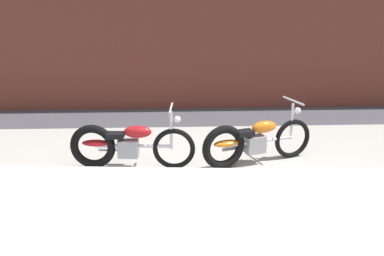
% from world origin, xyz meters
% --- Properties ---
extents(ground_plane, '(80.00, 80.00, 0.00)m').
position_xyz_m(ground_plane, '(0.00, 0.00, 0.00)').
color(ground_plane, '#47474C').
extents(sidewalk_slab, '(36.00, 3.50, 0.01)m').
position_xyz_m(sidewalk_slab, '(0.00, 1.75, 0.00)').
color(sidewalk_slab, '#B2ADA3').
rests_on(sidewalk_slab, ground).
extents(motorcycle_red, '(2.01, 0.58, 1.03)m').
position_xyz_m(motorcycle_red, '(-1.22, 1.40, 0.40)').
color(motorcycle_red, black).
rests_on(motorcycle_red, ground).
extents(motorcycle_orange, '(1.93, 0.88, 1.03)m').
position_xyz_m(motorcycle_orange, '(0.83, 1.48, 0.40)').
color(motorcycle_orange, black).
rests_on(motorcycle_orange, ground).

